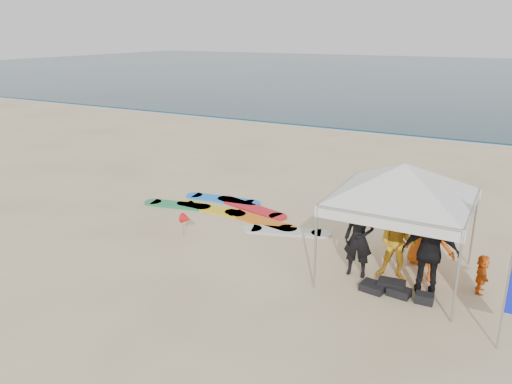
{
  "coord_description": "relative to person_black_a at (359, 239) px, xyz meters",
  "views": [
    {
      "loc": [
        6.07,
        -8.48,
        5.3
      ],
      "look_at": [
        0.06,
        2.6,
        1.2
      ],
      "focal_mm": 35.0,
      "sensor_mm": 36.0,
      "label": 1
    }
  ],
  "objects": [
    {
      "name": "canopy_tent",
      "position": [
        0.78,
        0.38,
        1.73
      ],
      "size": [
        3.98,
        3.98,
        3.0
      ],
      "color": "#A5A5A8",
      "rests_on": "ground"
    },
    {
      "name": "person_seated",
      "position": [
        2.54,
        0.46,
        -0.45
      ],
      "size": [
        0.32,
        0.81,
        0.86
      ],
      "primitive_type": "imported",
      "rotation": [
        0.0,
        0.0,
        1.65
      ],
      "color": "#DE5D13",
      "rests_on": "ground"
    },
    {
      "name": "person_orange_b",
      "position": [
        1.14,
        1.3,
        -0.09
      ],
      "size": [
        0.78,
        0.51,
        1.6
      ],
      "primitive_type": "imported",
      "rotation": [
        0.0,
        0.0,
        3.15
      ],
      "color": "#CE5712",
      "rests_on": "ground"
    },
    {
      "name": "person_orange_a",
      "position": [
        1.41,
        0.56,
        -0.01
      ],
      "size": [
        1.13,
        0.66,
        1.74
      ],
      "primitive_type": "imported",
      "rotation": [
        0.0,
        0.0,
        3.15
      ],
      "color": "#E05413",
      "rests_on": "ground"
    },
    {
      "name": "shoreline_foam",
      "position": [
        -3.21,
        16.61,
        -0.88
      ],
      "size": [
        160.0,
        1.2,
        0.01
      ],
      "primitive_type": "cube",
      "color": "silver",
      "rests_on": "ground"
    },
    {
      "name": "gear_pile",
      "position": [
        0.94,
        -0.47,
        -0.79
      ],
      "size": [
        1.52,
        0.62,
        0.22
      ],
      "color": "black",
      "rests_on": "ground"
    },
    {
      "name": "ground",
      "position": [
        -3.21,
        -1.59,
        -0.88
      ],
      "size": [
        120.0,
        120.0,
        0.0
      ],
      "primitive_type": "plane",
      "color": "beige",
      "rests_on": "ground"
    },
    {
      "name": "surfboard_spread",
      "position": [
        -4.52,
        2.16,
        -0.85
      ],
      "size": [
        5.84,
        2.42,
        0.07
      ],
      "color": "orange",
      "rests_on": "ground"
    },
    {
      "name": "ocean",
      "position": [
        -3.21,
        58.41,
        -0.84
      ],
      "size": [
        160.0,
        84.0,
        0.08
      ],
      "primitive_type": "cube",
      "color": "#0C2633",
      "rests_on": "ground"
    },
    {
      "name": "person_black_a",
      "position": [
        0.0,
        0.0,
        0.0
      ],
      "size": [
        0.68,
        0.47,
        1.77
      ],
      "primitive_type": "imported",
      "rotation": [
        0.0,
        0.0,
        0.08
      ],
      "color": "black",
      "rests_on": "ground"
    },
    {
      "name": "person_yellow",
      "position": [
        0.8,
        0.23,
        -0.04
      ],
      "size": [
        0.87,
        0.7,
        1.7
      ],
      "primitive_type": "imported",
      "rotation": [
        0.0,
        0.0,
        0.08
      ],
      "color": "gold",
      "rests_on": "ground"
    },
    {
      "name": "person_black_b",
      "position": [
        1.55,
        -0.14,
        0.08
      ],
      "size": [
        1.19,
        0.67,
        1.92
      ],
      "primitive_type": "imported",
      "rotation": [
        0.0,
        0.0,
        3.32
      ],
      "color": "black",
      "rests_on": "ground"
    },
    {
      "name": "marker_pennant",
      "position": [
        -4.72,
        -0.01,
        -0.39
      ],
      "size": [
        0.28,
        0.28,
        0.64
      ],
      "color": "#A5A5A8",
      "rests_on": "ground"
    }
  ]
}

